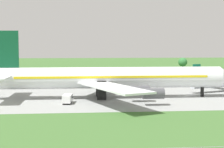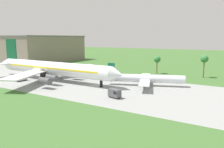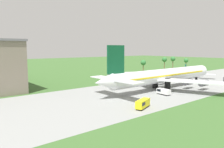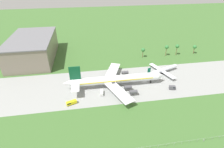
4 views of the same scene
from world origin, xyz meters
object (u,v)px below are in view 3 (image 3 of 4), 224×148
object	(u,v)px
regional_aircraft	(190,73)
catering_van	(142,104)
jet_airliner	(164,76)
fuel_truck	(163,92)

from	to	relation	value
regional_aircraft	catering_van	size ratio (longest dim) A/B	4.38
jet_airliner	regional_aircraft	distance (m)	41.48
jet_airliner	catering_van	bearing A→B (deg)	-153.16
jet_airliner	regional_aircraft	xyz separation A→B (m)	(39.81, 11.33, -2.63)
regional_aircraft	catering_van	xyz separation A→B (m)	(-70.21, -26.71, -1.53)
fuel_truck	regional_aircraft	bearing A→B (deg)	20.62
fuel_truck	jet_airliner	bearing A→B (deg)	35.89
catering_van	regional_aircraft	bearing A→B (deg)	20.83
regional_aircraft	fuel_truck	distance (m)	53.80
jet_airliner	catering_van	world-z (taller)	jet_airliner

